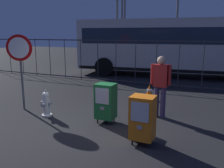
# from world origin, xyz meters

# --- Properties ---
(ground_plane) EXTENTS (60.00, 60.00, 0.00)m
(ground_plane) POSITION_xyz_m (0.00, 0.00, 0.00)
(ground_plane) COLOR black
(fire_hydrant) EXTENTS (0.33, 0.31, 0.75)m
(fire_hydrant) POSITION_xyz_m (-1.34, 0.41, 0.35)
(fire_hydrant) COLOR silver
(fire_hydrant) RESTS_ON ground_plane
(newspaper_box_primary) EXTENTS (0.48, 0.42, 1.02)m
(newspaper_box_primary) POSITION_xyz_m (0.37, 0.64, 0.57)
(newspaper_box_primary) COLOR black
(newspaper_box_primary) RESTS_ON ground_plane
(newspaper_box_secondary) EXTENTS (0.48, 0.42, 1.02)m
(newspaper_box_secondary) POSITION_xyz_m (1.58, -0.14, 0.57)
(newspaper_box_secondary) COLOR black
(newspaper_box_secondary) RESTS_ON ground_plane
(stop_sign) EXTENTS (0.71, 0.31, 2.23)m
(stop_sign) POSITION_xyz_m (-2.36, 0.61, 1.60)
(stop_sign) COLOR #4C4F54
(stop_sign) RESTS_ON ground_plane
(pedestrian) EXTENTS (0.55, 0.22, 1.67)m
(pedestrian) POSITION_xyz_m (1.53, 1.62, 0.95)
(pedestrian) COLOR #382D51
(pedestrian) RESTS_ON ground_plane
(traffic_cone) EXTENTS (0.36, 0.36, 0.53)m
(traffic_cone) POSITION_xyz_m (0.80, 3.27, 0.26)
(traffic_cone) COLOR black
(traffic_cone) RESTS_ON ground_plane
(fence_barrier) EXTENTS (18.03, 0.04, 2.00)m
(fence_barrier) POSITION_xyz_m (0.00, 5.51, 1.02)
(fence_barrier) COLOR #2D2D33
(fence_barrier) RESTS_ON ground_plane
(bus_near) EXTENTS (10.72, 3.76, 3.00)m
(bus_near) POSITION_xyz_m (0.83, 8.51, 1.71)
(bus_near) COLOR beige
(bus_near) RESTS_ON ground_plane
(street_light_near_left) EXTENTS (0.32, 0.32, 7.43)m
(street_light_near_left) POSITION_xyz_m (-3.26, 10.00, 4.28)
(street_light_near_left) COLOR #4C4F54
(street_light_near_left) RESTS_ON ground_plane
(street_light_near_right) EXTENTS (0.32, 0.32, 7.59)m
(street_light_near_right) POSITION_xyz_m (-4.05, 12.83, 4.36)
(street_light_near_right) COLOR #4C4F54
(street_light_near_right) RESTS_ON ground_plane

